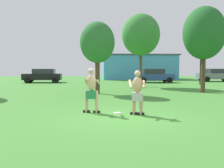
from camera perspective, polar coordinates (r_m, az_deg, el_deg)
name	(u,v)px	position (r m, az deg, el deg)	size (l,w,h in m)	color
ground_plane	(124,117)	(8.81, 2.84, -7.70)	(80.00, 80.00, 0.00)	#428433
player_with_cap	(92,88)	(9.54, -4.78, -0.93)	(0.68, 0.74, 1.75)	black
player_in_gray	(137,91)	(9.14, 5.93, -1.74)	(0.62, 0.71, 1.66)	black
frisbee	(117,113)	(9.53, 1.22, -6.73)	(0.29, 0.29, 0.03)	white
car_blue_near_post	(154,75)	(28.75, 9.76, 1.99)	(4.36, 2.15, 1.58)	#2D478C
car_black_mid_lot	(43,75)	(29.38, -15.77, 1.94)	(4.34, 2.10, 1.58)	black
car_gray_far_end	(216,75)	(33.07, 23.07, 1.98)	(4.31, 2.03, 1.58)	slate
lamp_post	(201,49)	(26.28, 19.96, 7.67)	(0.60, 0.24, 5.87)	black
outbuilding_behind_lot	(138,67)	(37.15, 6.07, 3.98)	(10.96, 6.40, 3.62)	#4C9ED1
tree_left_field	(204,33)	(18.39, 20.61, 10.96)	(2.89, 2.89, 5.94)	#4C3823
tree_right_field	(141,35)	(22.61, 6.72, 11.28)	(3.41, 3.41, 6.56)	brown
tree_near_building	(97,43)	(16.50, -3.42, 9.53)	(2.31, 2.31, 4.78)	#4C3823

